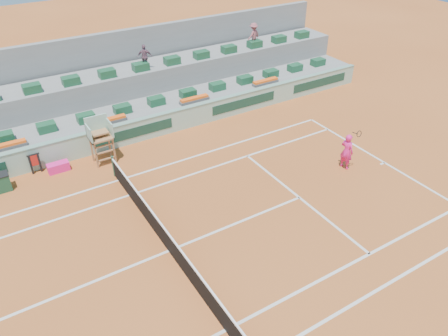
{
  "coord_description": "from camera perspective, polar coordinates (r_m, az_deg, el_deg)",
  "views": [
    {
      "loc": [
        -4.53,
        -11.42,
        11.79
      ],
      "look_at": [
        4.0,
        2.5,
        1.0
      ],
      "focal_mm": 35.0,
      "sensor_mm": 36.0,
      "label": 1
    }
  ],
  "objects": [
    {
      "name": "spectator_mid",
      "position": [
        26.27,
        -10.3,
        14.11
      ],
      "size": [
        0.91,
        0.66,
        1.43
      ],
      "primitive_type": "imported",
      "rotation": [
        0.0,
        0.0,
        2.72
      ],
      "color": "#7B5263",
      "rests_on": "seating_tier_upper"
    },
    {
      "name": "seat_row_upper",
      "position": [
        25.21,
        -19.38,
        10.72
      ],
      "size": [
        32.9,
        0.6,
        0.44
      ],
      "color": "#194D2E",
      "rests_on": "seating_tier_upper"
    },
    {
      "name": "spectator_right",
      "position": [
        29.82,
        3.87,
        16.97
      ],
      "size": [
        1.11,
        0.82,
        1.53
      ],
      "primitive_type": "imported",
      "rotation": [
        0.0,
        0.0,
        3.43
      ],
      "color": "#9A4D52",
      "rests_on": "seating_tier_upper"
    },
    {
      "name": "tennis_net",
      "position": [
        16.67,
        -7.35,
        -9.4
      ],
      "size": [
        0.1,
        11.97,
        1.1
      ],
      "color": "black",
      "rests_on": "ground"
    },
    {
      "name": "seating_tier_upper",
      "position": [
        26.33,
        -19.1,
        8.09
      ],
      "size": [
        36.0,
        2.4,
        2.6
      ],
      "primitive_type": "cube",
      "color": "gray",
      "rests_on": "ground"
    },
    {
      "name": "seat_row_lower",
      "position": [
        24.05,
        -17.59,
        6.28
      ],
      "size": [
        32.9,
        0.6,
        0.44
      ],
      "color": "#194D2E",
      "rests_on": "seating_tier_lower"
    },
    {
      "name": "advertising_hoarding",
      "position": [
        23.28,
        -16.31,
        3.37
      ],
      "size": [
        36.0,
        0.34,
        1.26
      ],
      "color": "#97BEA8",
      "rests_on": "ground"
    },
    {
      "name": "ground",
      "position": [
        17.03,
        -7.22,
        -10.7
      ],
      "size": [
        90.0,
        90.0,
        0.0
      ],
      "primitive_type": "plane",
      "color": "#A14D1F",
      "rests_on": "ground"
    },
    {
      "name": "court_lines",
      "position": [
        17.03,
        -7.22,
        -10.69
      ],
      "size": [
        23.89,
        11.09,
        0.01
      ],
      "color": "silver",
      "rests_on": "ground"
    },
    {
      "name": "flower_planters",
      "position": [
        23.14,
        -20.51,
        4.33
      ],
      "size": [
        26.8,
        0.36,
        0.28
      ],
      "color": "#525252",
      "rests_on": "seating_tier_lower"
    },
    {
      "name": "seating_tier_lower",
      "position": [
        25.2,
        -17.86,
        5.39
      ],
      "size": [
        36.0,
        4.0,
        1.2
      ],
      "primitive_type": "cube",
      "color": "gray",
      "rests_on": "ground"
    },
    {
      "name": "stadium_back_wall",
      "position": [
        27.45,
        -20.34,
        10.93
      ],
      "size": [
        36.0,
        0.4,
        4.4
      ],
      "primitive_type": "cube",
      "color": "gray",
      "rests_on": "ground"
    },
    {
      "name": "umpire_chair",
      "position": [
        21.99,
        -15.94,
        4.3
      ],
      "size": [
        1.1,
        0.9,
        2.4
      ],
      "color": "#9A643A",
      "rests_on": "ground"
    },
    {
      "name": "drink_cooler_a",
      "position": [
        22.06,
        -26.99,
        -1.67
      ],
      "size": [
        0.69,
        0.6,
        0.84
      ],
      "color": "#17462D",
      "rests_on": "ground"
    },
    {
      "name": "player_bag",
      "position": [
        22.51,
        -20.82,
        0.11
      ],
      "size": [
        1.01,
        0.45,
        0.45
      ],
      "primitive_type": "cube",
      "color": "#FA2086",
      "rests_on": "ground"
    },
    {
      "name": "towel_rack",
      "position": [
        22.6,
        -23.48,
        0.73
      ],
      "size": [
        0.57,
        0.1,
        1.03
      ],
      "color": "black",
      "rests_on": "ground"
    },
    {
      "name": "tennis_player",
      "position": [
        21.76,
        15.74,
        2.12
      ],
      "size": [
        0.55,
        0.93,
        2.28
      ],
      "color": "#FA2086",
      "rests_on": "ground"
    }
  ]
}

